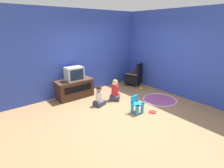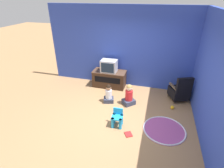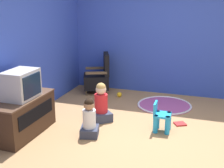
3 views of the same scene
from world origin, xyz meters
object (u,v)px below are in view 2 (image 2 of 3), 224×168
(yellow_kid_chair, at_px, (117,119))
(toy_ball, at_px, (172,107))
(child_watching_center, at_px, (129,96))
(child_watching_left, at_px, (109,94))
(television, at_px, (109,66))
(book, at_px, (128,134))
(black_armchair, at_px, (180,91))
(tv_cabinet, at_px, (109,78))

(yellow_kid_chair, distance_m, toy_ball, 1.86)
(child_watching_center, bearing_deg, child_watching_left, 140.09)
(yellow_kid_chair, xyz_separation_m, child_watching_left, (-0.54, 1.04, 0.05))
(yellow_kid_chair, relative_size, child_watching_center, 0.70)
(television, xyz_separation_m, toy_ball, (2.27, -0.88, -0.77))
(child_watching_left, xyz_separation_m, book, (0.90, -1.31, -0.26))
(black_armchair, bearing_deg, book, 34.17)
(television, distance_m, child_watching_left, 1.18)
(tv_cabinet, bearing_deg, television, -90.00)
(tv_cabinet, height_order, television, television)
(toy_ball, xyz_separation_m, book, (-1.09, -1.44, -0.04))
(yellow_kid_chair, xyz_separation_m, book, (0.36, -0.27, -0.20))
(black_armchair, bearing_deg, child_watching_left, -5.50)
(yellow_kid_chair, height_order, toy_ball, yellow_kid_chair)
(child_watching_left, bearing_deg, tv_cabinet, 89.45)
(child_watching_left, bearing_deg, child_watching_center, -11.56)
(black_armchair, xyz_separation_m, book, (-1.29, -2.01, -0.33))
(yellow_kid_chair, bearing_deg, child_watching_left, 114.61)
(child_watching_left, relative_size, child_watching_center, 0.90)
(black_armchair, bearing_deg, yellow_kid_chair, 23.42)
(television, bearing_deg, child_watching_left, -74.40)
(child_watching_center, xyz_separation_m, toy_ball, (1.34, 0.08, -0.24))
(black_armchair, height_order, child_watching_left, black_armchair)
(black_armchair, distance_m, book, 2.41)
(child_watching_left, height_order, book, child_watching_left)
(black_armchair, height_order, child_watching_center, black_armchair)
(tv_cabinet, xyz_separation_m, toy_ball, (2.27, -0.92, -0.26))
(toy_ball, height_order, book, toy_ball)
(child_watching_left, height_order, toy_ball, child_watching_left)
(television, xyz_separation_m, child_watching_left, (0.28, -1.00, -0.56))
(television, bearing_deg, child_watching_center, -45.97)
(child_watching_left, relative_size, book, 2.52)
(toy_ball, bearing_deg, tv_cabinet, 157.89)
(tv_cabinet, distance_m, yellow_kid_chair, 2.25)
(tv_cabinet, xyz_separation_m, yellow_kid_chair, (0.82, -2.09, -0.10))
(tv_cabinet, height_order, yellow_kid_chair, tv_cabinet)
(tv_cabinet, relative_size, child_watching_center, 1.74)
(black_armchair, xyz_separation_m, toy_ball, (-0.20, -0.57, -0.29))
(television, distance_m, book, 2.72)
(black_armchair, height_order, yellow_kid_chair, black_armchair)
(yellow_kid_chair, height_order, child_watching_left, child_watching_left)
(toy_ball, bearing_deg, black_armchair, 70.58)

